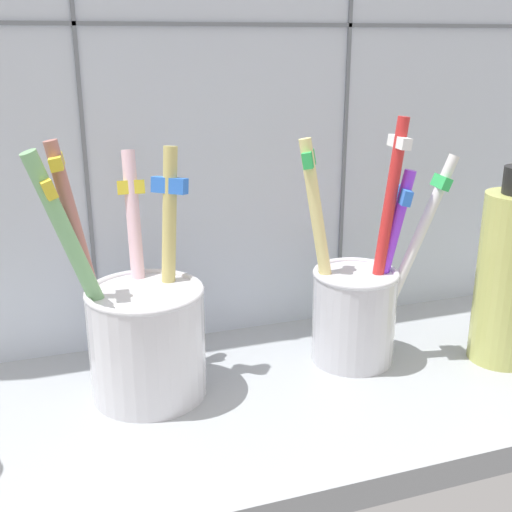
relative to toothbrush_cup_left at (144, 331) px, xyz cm
name	(u,v)px	position (x,y,z in cm)	size (l,w,h in cm)	color
counter_slab	(269,405)	(8.22, -2.98, -5.79)	(64.00, 22.00, 2.00)	#9EA3A8
tile_wall_back	(218,88)	(8.22, 9.02, 15.71)	(64.00, 2.20, 45.00)	silver
toothbrush_cup_left	(144,331)	(0.00, 0.00, 0.00)	(11.21, 9.78, 18.35)	silver
toothbrush_cup_right	(357,304)	(16.44, -0.17, -0.10)	(11.60, 6.61, 18.99)	silver
soap_bottle	(510,275)	(27.44, -3.86, 2.23)	(4.99, 4.99, 15.38)	#C1C766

